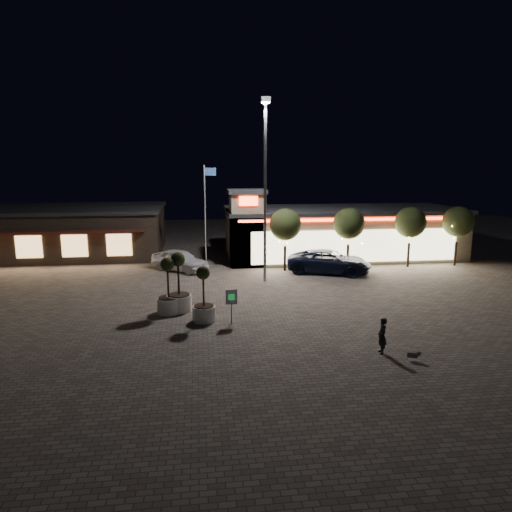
{
  "coord_description": "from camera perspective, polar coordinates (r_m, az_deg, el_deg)",
  "views": [
    {
      "loc": [
        -2.55,
        -22.77,
        8.09
      ],
      "look_at": [
        1.12,
        6.0,
        2.21
      ],
      "focal_mm": 32.0,
      "sensor_mm": 36.0,
      "label": 1
    }
  ],
  "objects": [
    {
      "name": "string_tree_c",
      "position": [
        37.88,
        18.75,
        3.98
      ],
      "size": [
        2.42,
        2.42,
        4.79
      ],
      "color": "#332319",
      "rests_on": "ground"
    },
    {
      "name": "dog",
      "position": [
        20.54,
        19.2,
        -11.53
      ],
      "size": [
        0.54,
        0.35,
        0.3
      ],
      "color": "#59514C",
      "rests_on": "ground"
    },
    {
      "name": "valet_sign",
      "position": [
        23.44,
        -3.09,
        -5.48
      ],
      "size": [
        0.6,
        0.1,
        1.81
      ],
      "color": "gray",
      "rests_on": "ground"
    },
    {
      "name": "pedestrian",
      "position": [
        20.71,
        15.49,
        -9.6
      ],
      "size": [
        0.42,
        0.61,
        1.59
      ],
      "primitive_type": "imported",
      "rotation": [
        0.0,
        0.0,
        -1.65
      ],
      "color": "black",
      "rests_on": "ground"
    },
    {
      "name": "flagpole",
      "position": [
        35.94,
        -6.24,
        6.04
      ],
      "size": [
        0.95,
        0.1,
        8.0
      ],
      "color": "white",
      "rests_on": "ground"
    },
    {
      "name": "planter_left",
      "position": [
        25.8,
        -9.6,
        -4.58
      ],
      "size": [
        1.36,
        1.36,
        3.35
      ],
      "color": "silver",
      "rests_on": "ground"
    },
    {
      "name": "string_tree_d",
      "position": [
        39.79,
        23.95,
        3.93
      ],
      "size": [
        2.42,
        2.42,
        4.79
      ],
      "color": "#332319",
      "rests_on": "ground"
    },
    {
      "name": "pickup_truck",
      "position": [
        34.77,
        9.13,
        -0.69
      ],
      "size": [
        6.82,
        4.97,
        1.72
      ],
      "primitive_type": "imported",
      "rotation": [
        0.0,
        0.0,
        1.19
      ],
      "color": "black",
      "rests_on": "ground"
    },
    {
      "name": "planter_right",
      "position": [
        25.58,
        -10.88,
        -4.92
      ],
      "size": [
        1.27,
        1.27,
        3.13
      ],
      "color": "silver",
      "rests_on": "ground"
    },
    {
      "name": "ground",
      "position": [
        24.3,
        -0.84,
        -7.99
      ],
      "size": [
        90.0,
        90.0,
        0.0
      ],
      "primitive_type": "plane",
      "color": "#70665B",
      "rests_on": "ground"
    },
    {
      "name": "planter_mid",
      "position": [
        24.02,
        -6.54,
        -6.02
      ],
      "size": [
        1.2,
        1.2,
        2.95
      ],
      "color": "silver",
      "rests_on": "ground"
    },
    {
      "name": "retail_building",
      "position": [
        40.85,
        9.99,
        3.0
      ],
      "size": [
        20.4,
        8.4,
        6.1
      ],
      "color": "tan",
      "rests_on": "ground"
    },
    {
      "name": "restaurant_building",
      "position": [
        44.65,
        -22.09,
        2.98
      ],
      "size": [
        16.4,
        11.0,
        4.3
      ],
      "color": "#382D23",
      "rests_on": "ground"
    },
    {
      "name": "string_tree_b",
      "position": [
        35.98,
        11.55,
        3.99
      ],
      "size": [
        2.42,
        2.42,
        4.79
      ],
      "color": "#332319",
      "rests_on": "ground"
    },
    {
      "name": "white_sedan",
      "position": [
        35.62,
        -9.51,
        -0.5
      ],
      "size": [
        4.89,
        4.53,
        1.63
      ],
      "primitive_type": "imported",
      "rotation": [
        0.0,
        0.0,
        0.88
      ],
      "color": "white",
      "rests_on": "ground"
    },
    {
      "name": "string_tree_a",
      "position": [
        34.7,
        3.69,
        3.93
      ],
      "size": [
        2.42,
        2.42,
        4.79
      ],
      "color": "#332319",
      "rests_on": "ground"
    },
    {
      "name": "floodlight_pole",
      "position": [
        31.13,
        1.16,
        9.48
      ],
      "size": [
        0.6,
        0.4,
        12.38
      ],
      "color": "gray",
      "rests_on": "ground"
    }
  ]
}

